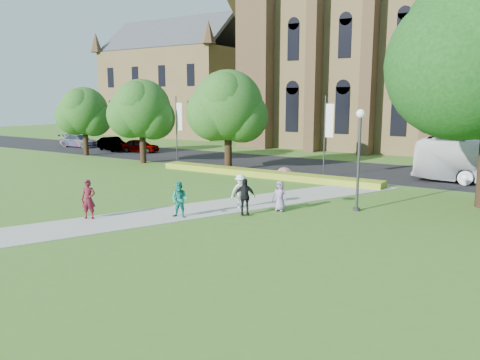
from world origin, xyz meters
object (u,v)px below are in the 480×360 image
Objects in this scene: car_0 at (140,146)px; pedestrian_0 at (88,199)px; streetlamp at (359,148)px; car_1 at (113,144)px; car_2 at (79,141)px.

car_0 is 28.80m from pedestrian_0.
pedestrian_0 is at bearing -139.74° from streetlamp.
car_0 is at bearing -65.79° from car_1.
car_2 is at bearing 99.51° from car_1.
car_1 is at bearing 83.42° from car_0.
car_2 is (-10.22, 0.20, 0.02)m from car_0.
car_0 is 10.22m from car_2.
pedestrian_0 is (18.48, -22.09, 0.24)m from car_0.
pedestrian_0 is at bearing -118.48° from car_1.
car_0 is (-28.76, 13.38, -2.56)m from streetlamp.
streetlamp is 1.24× the size of car_0.
car_0 is 0.83× the size of car_2.
streetlamp is 1.13× the size of car_1.
car_2 is (-38.98, 13.58, -2.53)m from streetlamp.
streetlamp is 31.83m from car_0.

